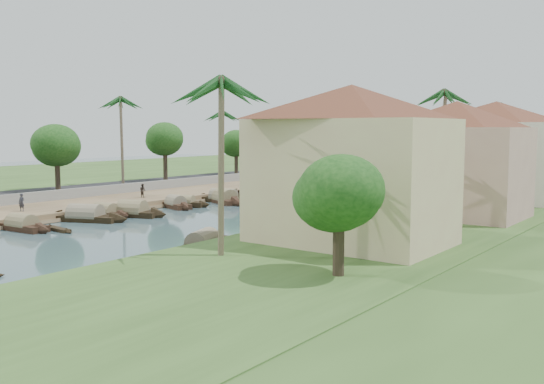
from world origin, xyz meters
The scene contains 43 objects.
ground centered at (0.00, 0.00, 0.00)m, with size 220.00×220.00×0.00m, color #3E575D.
left_bank centered at (-16.00, 20.00, 0.40)m, with size 10.00×180.00×0.80m, color brown.
right_bank centered at (19.00, 20.00, 0.60)m, with size 16.00×180.00×1.20m, color #2E4C1E.
road centered at (-24.50, 20.00, 0.70)m, with size 8.00×180.00×1.40m, color black.
retaining_wall centered at (-20.20, 20.00, 1.35)m, with size 0.40×180.00×1.10m, color slate.
far_left_fill centered at (-51.00, 20.00, 0.68)m, with size 45.00×220.00×1.35m, color #2E4C1E.
treeline centered at (0.00, 100.00, 4.00)m, with size 120.00×14.00×8.00m.
bridge centered at (0.00, 72.00, 1.72)m, with size 28.00×4.00×2.40m.
building_near centered at (18.99, -2.00, 6.38)m, with size 14.85×14.85×10.20m.
building_mid centered at (19.99, 14.00, 6.13)m, with size 14.11×14.11×9.70m.
building_far centered at (18.99, 28.00, 6.38)m, with size 15.59×15.59×10.20m.
sampan_2 centered at (-9.13, -8.44, 0.41)m, with size 7.57×2.03×2.01m.
sampan_3 centered at (-9.12, -2.08, 0.42)m, with size 8.94×5.14×2.38m.
sampan_4 centered at (-9.87, 0.75, 0.41)m, with size 6.80×1.94×1.95m.
sampan_5 centered at (-8.05, 2.60, 0.42)m, with size 7.86×4.35×2.42m.
sampan_6 centered at (-9.28, 9.62, 0.41)m, with size 6.65×3.46×1.98m.
sampan_7 centered at (-9.37, 11.04, 0.40)m, with size 6.36×3.34×1.75m.
sampan_8 centered at (-7.94, 16.21, 0.42)m, with size 8.24×4.97×2.48m.
sampan_9 centered at (-8.90, 16.99, 0.42)m, with size 9.06×3.85×2.25m.
sampan_10 centered at (-8.94, 22.78, 0.41)m, with size 7.08×2.85×1.95m.
sampan_11 centered at (-9.24, 22.96, 0.42)m, with size 8.39×3.35×2.34m.
sampan_12 centered at (-9.57, 25.49, 0.41)m, with size 8.99×2.01×2.14m.
sampan_13 centered at (-9.38, 32.77, 0.42)m, with size 8.07×2.01×2.21m.
sampan_14 centered at (8.73, -5.09, 0.41)m, with size 4.18×8.04×1.98m.
sampan_15 centered at (9.18, 8.81, 0.42)m, with size 4.79×8.52×2.27m.
sampan_16 centered at (9.71, 26.64, 0.41)m, with size 3.59×7.97×1.96m.
canoe_1 centered at (-6.38, -6.79, 0.10)m, with size 4.44×1.13×0.71m.
canoe_2 centered at (-8.73, 24.71, 0.10)m, with size 6.36×1.48×0.92m.
palm_0 centered at (15.00, -10.07, 11.08)m, with size 3.20×3.20×11.68m.
palm_1 centered at (16.00, 5.14, 10.11)m, with size 3.20×3.20×10.67m.
palm_2 centered at (15.00, 22.08, 11.93)m, with size 3.20×3.20×12.54m.
palm_3 centered at (16.00, 38.25, 11.14)m, with size 3.20×3.20×11.74m.
palm_5 centered at (-24.00, 14.46, 12.16)m, with size 3.20×3.20×12.59m.
palm_6 centered at (-22.00, 31.69, 10.78)m, with size 3.20×3.20×11.16m.
palm_7 centered at (14.00, 54.41, 10.58)m, with size 3.20×3.20×11.16m.
palm_8 centered at (-20.50, 59.40, 12.13)m, with size 3.20×3.20×12.56m.
tree_2 centered at (-24.00, 4.95, 6.55)m, with size 5.49×5.49×7.48m.
tree_3 centered at (-24.00, 21.90, 7.04)m, with size 5.11×5.11×7.83m.
tree_4 centered at (-24.00, 37.06, 6.16)m, with size 4.66×4.66×6.76m.
tree_5 centered at (-24.00, 51.34, 6.39)m, with size 4.55×4.55×6.95m.
tree_7 centered at (23.00, -10.14, 5.27)m, with size 4.31×4.31×5.91m.
person_near centered at (-14.75, -5.10, 1.64)m, with size 0.62×0.40×1.69m, color #2B2C34.
person_far centered at (-14.67, 9.67, 1.58)m, with size 0.75×0.59×1.55m, color #2F2721.
Camera 1 is at (38.45, -36.16, 8.61)m, focal length 40.00 mm.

